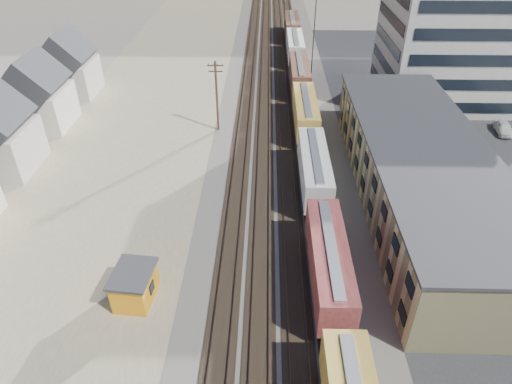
{
  "coord_description": "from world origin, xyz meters",
  "views": [
    {
      "loc": [
        -1.72,
        -16.82,
        29.6
      ],
      "look_at": [
        -2.64,
        21.95,
        3.0
      ],
      "focal_mm": 32.0,
      "sensor_mm": 36.0,
      "label": 1
    }
  ],
  "objects_px": {
    "freight_train": "(309,137)",
    "maintenance_shed": "(135,286)",
    "utility_pole_north": "(217,95)",
    "parked_car_blue": "(446,112)"
  },
  "relations": [
    {
      "from": "maintenance_shed",
      "to": "parked_car_blue",
      "type": "bearing_deg",
      "value": 44.55
    },
    {
      "from": "parked_car_blue",
      "to": "utility_pole_north",
      "type": "bearing_deg",
      "value": 162.4
    },
    {
      "from": "maintenance_shed",
      "to": "parked_car_blue",
      "type": "distance_m",
      "value": 53.09
    },
    {
      "from": "freight_train",
      "to": "maintenance_shed",
      "type": "bearing_deg",
      "value": -123.35
    },
    {
      "from": "freight_train",
      "to": "utility_pole_north",
      "type": "xyz_separation_m",
      "value": [
        -12.3,
        7.27,
        2.5
      ]
    },
    {
      "from": "utility_pole_north",
      "to": "parked_car_blue",
      "type": "relative_size",
      "value": 1.64
    },
    {
      "from": "maintenance_shed",
      "to": "parked_car_blue",
      "type": "xyz_separation_m",
      "value": [
        37.83,
        37.24,
        -0.73
      ]
    },
    {
      "from": "freight_train",
      "to": "utility_pole_north",
      "type": "relative_size",
      "value": 11.97
    },
    {
      "from": "utility_pole_north",
      "to": "maintenance_shed",
      "type": "distance_m",
      "value": 32.53
    },
    {
      "from": "freight_train",
      "to": "parked_car_blue",
      "type": "relative_size",
      "value": 19.67
    }
  ]
}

